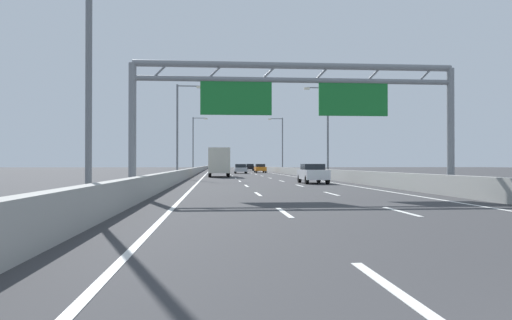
{
  "coord_description": "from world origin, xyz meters",
  "views": [
    {
      "loc": [
        -3.84,
        -1.99,
        1.45
      ],
      "look_at": [
        1.29,
        60.08,
        1.99
      ],
      "focal_mm": 34.26,
      "sensor_mm": 36.0,
      "label": 1
    }
  ],
  "objects_px": {
    "white_car": "(313,173)",
    "orange_car": "(260,168)",
    "red_car": "(216,167)",
    "box_truck": "(219,162)",
    "streetlamp_right_far": "(281,141)",
    "streetlamp_right_mid": "(326,126)",
    "streetlamp_left_mid": "(180,125)",
    "silver_car": "(241,169)",
    "streetlamp_left_near": "(97,35)",
    "sign_gantry": "(296,95)",
    "black_car": "(250,167)",
    "streetlamp_left_far": "(194,141)"
  },
  "relations": [
    {
      "from": "white_car",
      "to": "orange_car",
      "type": "distance_m",
      "value": 46.48
    },
    {
      "from": "white_car",
      "to": "red_car",
      "type": "bearing_deg",
      "value": 94.65
    },
    {
      "from": "streetlamp_left_near",
      "to": "streetlamp_left_far",
      "type": "distance_m",
      "value": 68.68
    },
    {
      "from": "streetlamp_left_near",
      "to": "white_car",
      "type": "bearing_deg",
      "value": 62.73
    },
    {
      "from": "silver_car",
      "to": "box_truck",
      "type": "xyz_separation_m",
      "value": [
        -3.5,
        -20.19,
        1.0
      ]
    },
    {
      "from": "streetlamp_left_near",
      "to": "black_car",
      "type": "xyz_separation_m",
      "value": [
        11.19,
        92.96,
        -4.62
      ]
    },
    {
      "from": "streetlamp_left_mid",
      "to": "white_car",
      "type": "height_order",
      "value": "streetlamp_left_mid"
    },
    {
      "from": "streetlamp_right_far",
      "to": "streetlamp_right_mid",
      "type": "bearing_deg",
      "value": -90.0
    },
    {
      "from": "streetlamp_right_far",
      "to": "white_car",
      "type": "height_order",
      "value": "streetlamp_right_far"
    },
    {
      "from": "black_car",
      "to": "streetlamp_right_far",
      "type": "bearing_deg",
      "value": -81.24
    },
    {
      "from": "streetlamp_left_far",
      "to": "box_truck",
      "type": "bearing_deg",
      "value": -81.82
    },
    {
      "from": "streetlamp_left_far",
      "to": "white_car",
      "type": "bearing_deg",
      "value": -76.99
    },
    {
      "from": "sign_gantry",
      "to": "streetlamp_right_far",
      "type": "distance_m",
      "value": 61.12
    },
    {
      "from": "white_car",
      "to": "black_car",
      "type": "height_order",
      "value": "black_car"
    },
    {
      "from": "sign_gantry",
      "to": "white_car",
      "type": "bearing_deg",
      "value": 75.18
    },
    {
      "from": "silver_car",
      "to": "black_car",
      "type": "relative_size",
      "value": 0.99
    },
    {
      "from": "streetlamp_left_near",
      "to": "streetlamp_right_mid",
      "type": "distance_m",
      "value": 37.45
    },
    {
      "from": "sign_gantry",
      "to": "silver_car",
      "type": "height_order",
      "value": "sign_gantry"
    },
    {
      "from": "orange_car",
      "to": "streetlamp_right_far",
      "type": "bearing_deg",
      "value": 14.25
    },
    {
      "from": "red_car",
      "to": "box_truck",
      "type": "relative_size",
      "value": 0.58
    },
    {
      "from": "streetlamp_left_near",
      "to": "silver_car",
      "type": "bearing_deg",
      "value": 83.0
    },
    {
      "from": "streetlamp_left_near",
      "to": "streetlamp_left_far",
      "type": "xyz_separation_m",
      "value": [
        0.0,
        68.68,
        0.0
      ]
    },
    {
      "from": "white_car",
      "to": "sign_gantry",
      "type": "bearing_deg",
      "value": -104.82
    },
    {
      "from": "streetlamp_right_far",
      "to": "orange_car",
      "type": "distance_m",
      "value": 6.03
    },
    {
      "from": "streetlamp_left_far",
      "to": "streetlamp_left_near",
      "type": "bearing_deg",
      "value": -90.0
    },
    {
      "from": "white_car",
      "to": "streetlamp_left_near",
      "type": "bearing_deg",
      "value": -117.27
    },
    {
      "from": "red_car",
      "to": "streetlamp_right_mid",
      "type": "bearing_deg",
      "value": -81.61
    },
    {
      "from": "streetlamp_left_mid",
      "to": "silver_car",
      "type": "height_order",
      "value": "streetlamp_left_mid"
    },
    {
      "from": "sign_gantry",
      "to": "white_car",
      "type": "xyz_separation_m",
      "value": [
        3.5,
        13.23,
        -4.03
      ]
    },
    {
      "from": "streetlamp_left_mid",
      "to": "red_car",
      "type": "bearing_deg",
      "value": 87.2
    },
    {
      "from": "red_car",
      "to": "streetlamp_left_near",
      "type": "bearing_deg",
      "value": -91.93
    },
    {
      "from": "streetlamp_left_near",
      "to": "streetlamp_left_mid",
      "type": "relative_size",
      "value": 1.0
    },
    {
      "from": "silver_car",
      "to": "orange_car",
      "type": "height_order",
      "value": "orange_car"
    },
    {
      "from": "streetlamp_left_far",
      "to": "black_car",
      "type": "height_order",
      "value": "streetlamp_left_far"
    },
    {
      "from": "streetlamp_right_far",
      "to": "black_car",
      "type": "distance_m",
      "value": 25.0
    },
    {
      "from": "streetlamp_right_mid",
      "to": "streetlamp_right_far",
      "type": "height_order",
      "value": "same"
    },
    {
      "from": "streetlamp_left_far",
      "to": "black_car",
      "type": "bearing_deg",
      "value": 65.25
    },
    {
      "from": "sign_gantry",
      "to": "box_truck",
      "type": "distance_m",
      "value": 33.15
    },
    {
      "from": "streetlamp_right_mid",
      "to": "streetlamp_right_far",
      "type": "bearing_deg",
      "value": 90.0
    },
    {
      "from": "sign_gantry",
      "to": "black_car",
      "type": "relative_size",
      "value": 3.63
    },
    {
      "from": "black_car",
      "to": "white_car",
      "type": "bearing_deg",
      "value": -90.18
    },
    {
      "from": "streetlamp_right_mid",
      "to": "black_car",
      "type": "distance_m",
      "value": 58.92
    },
    {
      "from": "orange_car",
      "to": "black_car",
      "type": "relative_size",
      "value": 1.08
    },
    {
      "from": "box_truck",
      "to": "streetlamp_right_far",
      "type": "bearing_deg",
      "value": 68.55
    },
    {
      "from": "red_car",
      "to": "box_truck",
      "type": "xyz_separation_m",
      "value": [
        0.28,
        -69.49,
        1.03
      ]
    },
    {
      "from": "streetlamp_right_far",
      "to": "streetlamp_left_far",
      "type": "bearing_deg",
      "value": 180.0
    },
    {
      "from": "white_car",
      "to": "silver_car",
      "type": "height_order",
      "value": "silver_car"
    },
    {
      "from": "streetlamp_left_far",
      "to": "red_car",
      "type": "relative_size",
      "value": 2.14
    },
    {
      "from": "red_car",
      "to": "white_car",
      "type": "distance_m",
      "value": 89.39
    },
    {
      "from": "sign_gantry",
      "to": "box_truck",
      "type": "height_order",
      "value": "sign_gantry"
    }
  ]
}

